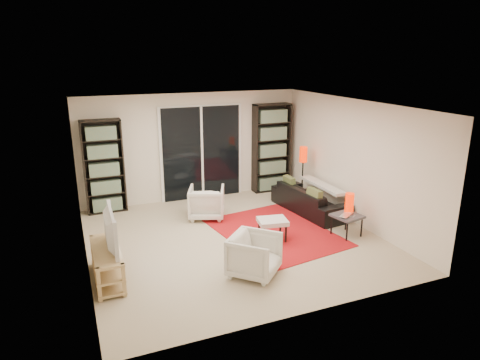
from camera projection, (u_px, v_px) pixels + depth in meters
name	position (u px, v px, depth m)	size (l,w,h in m)	color
floor	(234.00, 239.00, 7.73)	(5.00, 5.00, 0.00)	beige
wall_back	(192.00, 147.00, 9.60)	(5.00, 0.02, 2.40)	#EEE1CA
wall_front	(309.00, 227.00, 5.17)	(5.00, 0.02, 2.40)	#EEE1CA
wall_left	(80.00, 192.00, 6.47)	(0.02, 5.00, 2.40)	#EEE1CA
wall_right	(353.00, 162.00, 8.30)	(0.02, 5.00, 2.40)	#EEE1CA
ceiling	(233.00, 105.00, 7.04)	(5.00, 5.00, 0.02)	white
sliding_door	(202.00, 153.00, 9.68)	(1.92, 0.08, 2.16)	white
bookshelf_left	(104.00, 167.00, 8.80)	(0.80, 0.30, 1.95)	black
bookshelf_right	(271.00, 148.00, 10.19)	(0.90, 0.30, 2.10)	black
tv_stand	(107.00, 263.00, 6.26)	(0.38, 1.20, 0.50)	#E7C286
tv	(105.00, 230.00, 6.12)	(1.00, 0.13, 0.58)	black
rug	(275.00, 232.00, 8.00)	(1.83, 2.48, 0.01)	red
sofa	(310.00, 199.00, 8.98)	(1.87, 0.73, 0.55)	black
armchair_back	(207.00, 202.00, 8.65)	(0.69, 0.71, 0.65)	silver
armchair_front	(255.00, 255.00, 6.40)	(0.68, 0.70, 0.64)	silver
ottoman	(272.00, 222.00, 7.58)	(0.57, 0.50, 0.40)	silver
side_table	(347.00, 217.00, 7.78)	(0.56, 0.56, 0.40)	#3E3E43
laptop	(349.00, 216.00, 7.69)	(0.34, 0.22, 0.03)	silver
table_lamp	(349.00, 203.00, 7.85)	(0.16, 0.16, 0.36)	red
floor_lamp	(303.00, 161.00, 9.43)	(0.19, 0.19, 1.26)	black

